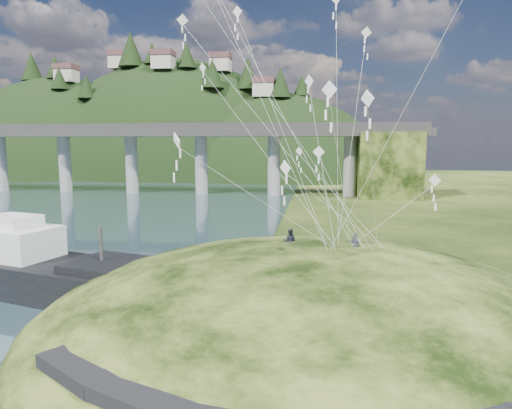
# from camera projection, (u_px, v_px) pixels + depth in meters

# --- Properties ---
(ground) EXTENTS (320.00, 320.00, 0.00)m
(ground) POSITION_uv_depth(u_px,v_px,m) (174.00, 336.00, 26.61)
(ground) COLOR black
(ground) RESTS_ON ground
(grass_hill) EXTENTS (36.00, 32.00, 13.00)m
(grass_hill) POSITION_uv_depth(u_px,v_px,m) (312.00, 353.00, 27.71)
(grass_hill) COLOR black
(grass_hill) RESTS_ON ground
(footpath) EXTENTS (22.29, 5.84, 0.83)m
(footpath) POSITION_uv_depth(u_px,v_px,m) (293.00, 409.00, 15.76)
(footpath) COLOR black
(footpath) RESTS_ON ground
(bridge) EXTENTS (160.00, 11.00, 15.00)m
(bridge) POSITION_uv_depth(u_px,v_px,m) (156.00, 148.00, 97.58)
(bridge) COLOR #2D2B2B
(bridge) RESTS_ON ground
(far_ridge) EXTENTS (153.00, 70.00, 94.50)m
(far_ridge) POSITION_uv_depth(u_px,v_px,m) (163.00, 197.00, 153.38)
(far_ridge) COLOR black
(far_ridge) RESTS_ON ground
(work_barge) EXTENTS (21.86, 11.09, 7.38)m
(work_barge) POSITION_uv_depth(u_px,v_px,m) (38.00, 268.00, 34.21)
(work_barge) COLOR black
(work_barge) RESTS_ON ground
(wooden_dock) EXTENTS (12.53, 5.47, 0.89)m
(wooden_dock) POSITION_uv_depth(u_px,v_px,m) (97.00, 298.00, 31.89)
(wooden_dock) COLOR #331A15
(wooden_dock) RESTS_ON ground
(kite_flyers) EXTENTS (4.81, 1.59, 1.68)m
(kite_flyers) POSITION_uv_depth(u_px,v_px,m) (311.00, 230.00, 28.65)
(kite_flyers) COLOR #272834
(kite_flyers) RESTS_ON ground
(kite_swarm) EXTENTS (17.58, 17.23, 19.83)m
(kite_swarm) POSITION_uv_depth(u_px,v_px,m) (280.00, 55.00, 26.77)
(kite_swarm) COLOR white
(kite_swarm) RESTS_ON ground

